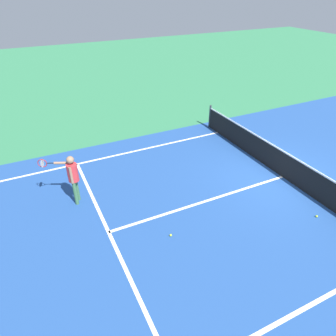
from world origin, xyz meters
The scene contains 9 objects.
ground_plane centered at (0.00, 0.00, 0.00)m, with size 60.00×60.00×0.00m, color #337F51.
court_surface_inbounds centered at (0.00, 0.00, 0.00)m, with size 10.62×24.40×0.00m, color #234C93.
line_sideline_left centered at (-4.11, -5.95, 0.00)m, with size 0.10×11.89×0.01m, color white.
line_service_near centered at (0.00, -6.40, 0.00)m, with size 8.22×0.10×0.01m, color white.
line_center_service centered at (0.00, -3.20, 0.00)m, with size 0.10×6.40×0.01m, color white.
net centered at (0.00, 0.00, 0.49)m, with size 9.75×0.09×1.07m.
player_near centered at (-1.78, -6.89, 1.02)m, with size 0.84×1.04×1.65m.
tennis_ball_near_net centered at (2.10, -0.66, 0.03)m, with size 0.07×0.07×0.07m, color #CCE033.
tennis_ball_mid_court centered at (0.90, -4.91, 0.03)m, with size 0.07×0.07×0.07m, color #CCE033.
Camera 1 is at (6.41, -7.69, 6.04)m, focal length 32.78 mm.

